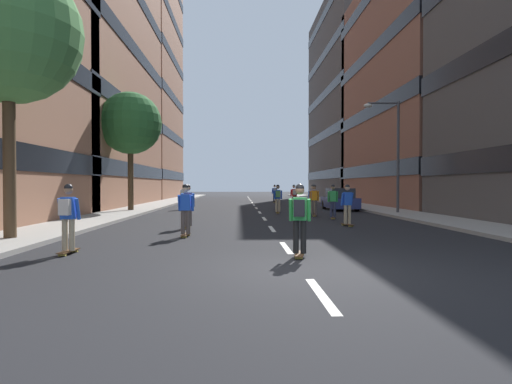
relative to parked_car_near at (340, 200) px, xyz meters
name	(u,v)px	position (x,y,z in m)	size (l,w,h in m)	color
ground_plane	(255,207)	(-5.72, 4.42, -0.70)	(148.52, 148.52, 0.00)	black
sidewalk_left	(158,204)	(-14.03, 7.52, -0.63)	(2.77, 68.07, 0.14)	#9E9991
sidewalk_right	(348,204)	(2.58, 7.52, -0.63)	(2.77, 68.07, 0.14)	#9E9991
lane_markings	(255,206)	(-5.72, 5.17, -0.70)	(0.16, 57.20, 0.01)	silver
building_left_far	(114,82)	(-23.03, 25.73, 14.30)	(15.36, 17.17, 29.82)	#9E6B51
building_right_mid	(459,89)	(11.59, 5.93, 9.21)	(15.36, 19.58, 19.64)	brown
building_right_far	(380,100)	(11.59, 25.73, 12.26)	(15.36, 22.34, 25.74)	#4C4744
parked_car_near	(340,200)	(0.00, 0.00, 0.00)	(1.82, 4.40, 1.52)	navy
street_tree_near	(130,124)	(-14.03, -1.61, 5.00)	(3.99, 3.99, 7.59)	#4C3823
street_tree_mid	(8,32)	(-14.03, -15.86, 5.69)	(4.34, 4.34, 8.45)	#4C3823
streetlamp_right	(392,144)	(1.94, -4.71, 3.44)	(2.13, 0.30, 6.50)	#3F3F44
skater_0	(275,192)	(-3.49, 12.44, 0.32)	(0.56, 0.92, 1.78)	brown
skater_1	(314,199)	(-2.83, -5.72, 0.29)	(0.56, 0.92, 1.78)	brown
skater_2	(300,215)	(-5.56, -18.86, 0.32)	(0.57, 0.92, 1.78)	brown
skater_3	(184,196)	(-10.94, 0.86, 0.29)	(0.55, 0.92, 1.78)	brown
skater_4	(347,203)	(-2.43, -11.35, 0.29)	(0.56, 0.92, 1.78)	brown
skater_5	(294,195)	(-2.81, 2.96, 0.32)	(0.55, 0.92, 1.78)	brown
skater_6	(186,208)	(-8.83, -14.76, 0.29)	(0.54, 0.91, 1.78)	brown
skater_7	(313,198)	(-2.65, -4.26, 0.29)	(0.56, 0.92, 1.78)	brown
skater_8	(278,197)	(-4.62, -3.05, 0.32)	(0.55, 0.91, 1.78)	brown
skater_9	(333,200)	(-2.18, -7.50, 0.29)	(0.56, 0.92, 1.78)	brown
skater_10	(188,203)	(-9.09, -11.98, 0.32)	(0.55, 0.91, 1.78)	brown
skater_11	(68,214)	(-11.33, -18.22, 0.32)	(0.54, 0.91, 1.78)	brown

